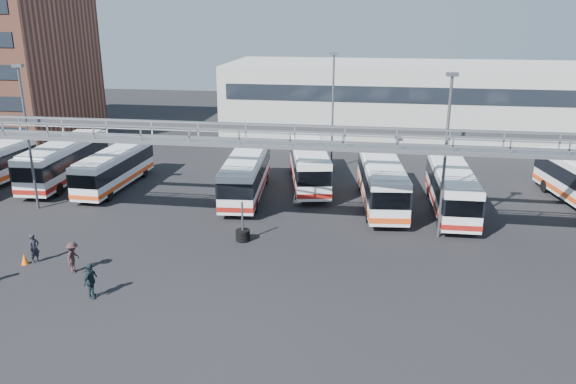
# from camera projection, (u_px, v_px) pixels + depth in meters

# --- Properties ---
(ground) EXTENTS (140.00, 140.00, 0.00)m
(ground) POSITION_uv_depth(u_px,v_px,m) (224.00, 272.00, 30.57)
(ground) COLOR black
(ground) RESTS_ON ground
(gantry) EXTENTS (51.40, 5.15, 7.10)m
(gantry) POSITION_uv_depth(u_px,v_px,m) (246.00, 149.00, 34.38)
(gantry) COLOR gray
(gantry) RESTS_ON ground
(warehouse) EXTENTS (42.00, 14.00, 8.00)m
(warehouse) POSITION_uv_depth(u_px,v_px,m) (415.00, 100.00, 63.25)
(warehouse) COLOR #9E9E99
(warehouse) RESTS_ON ground
(light_pole_left) EXTENTS (0.70, 0.35, 10.21)m
(light_pole_left) POSITION_uv_depth(u_px,v_px,m) (27.00, 130.00, 38.69)
(light_pole_left) COLOR #4C4F54
(light_pole_left) RESTS_ON ground
(light_pole_mid) EXTENTS (0.70, 0.35, 10.21)m
(light_pole_mid) POSITION_uv_depth(u_px,v_px,m) (446.00, 148.00, 33.59)
(light_pole_mid) COLOR #4C4F54
(light_pole_mid) RESTS_ON ground
(light_pole_back) EXTENTS (0.70, 0.35, 10.21)m
(light_pole_back) POSITION_uv_depth(u_px,v_px,m) (333.00, 105.00, 48.88)
(light_pole_back) COLOR #4C4F54
(light_pole_back) RESTS_ON ground
(bus_1) EXTENTS (3.12, 11.37, 3.42)m
(bus_1) POSITION_uv_depth(u_px,v_px,m) (64.00, 160.00, 46.12)
(bus_1) COLOR silver
(bus_1) RESTS_ON ground
(bus_2) EXTENTS (2.50, 10.04, 3.04)m
(bus_2) POSITION_uv_depth(u_px,v_px,m) (114.00, 167.00, 44.69)
(bus_2) COLOR silver
(bus_2) RESTS_ON ground
(bus_4) EXTENTS (3.46, 11.12, 3.32)m
(bus_4) POSITION_uv_depth(u_px,v_px,m) (246.00, 173.00, 42.48)
(bus_4) COLOR silver
(bus_4) RESTS_ON ground
(bus_5) EXTENTS (4.71, 11.43, 3.39)m
(bus_5) POSITION_uv_depth(u_px,v_px,m) (309.00, 163.00, 45.28)
(bus_5) COLOR silver
(bus_5) RESTS_ON ground
(bus_6) EXTENTS (3.82, 11.60, 3.46)m
(bus_6) POSITION_uv_depth(u_px,v_px,m) (381.00, 180.00, 40.64)
(bus_6) COLOR silver
(bus_6) RESTS_ON ground
(bus_7) EXTENTS (2.68, 10.74, 3.25)m
(bus_7) POSITION_uv_depth(u_px,v_px,m) (452.00, 187.00, 39.28)
(bus_7) COLOR silver
(bus_7) RESTS_ON ground
(pedestrian_a) EXTENTS (0.62, 0.73, 1.70)m
(pedestrian_a) POSITION_uv_depth(u_px,v_px,m) (34.00, 248.00, 31.56)
(pedestrian_a) COLOR black
(pedestrian_a) RESTS_ON ground
(pedestrian_c) EXTENTS (0.77, 1.20, 1.75)m
(pedestrian_c) POSITION_uv_depth(u_px,v_px,m) (73.00, 257.00, 30.36)
(pedestrian_c) COLOR #312121
(pedestrian_c) RESTS_ON ground
(pedestrian_d) EXTENTS (0.52, 1.10, 1.84)m
(pedestrian_d) POSITION_uv_depth(u_px,v_px,m) (91.00, 281.00, 27.61)
(pedestrian_d) COLOR #19272D
(pedestrian_d) RESTS_ON ground
(cone_right) EXTENTS (0.45, 0.45, 0.63)m
(cone_right) POSITION_uv_depth(u_px,v_px,m) (24.00, 259.00, 31.47)
(cone_right) COLOR #FB5E0D
(cone_right) RESTS_ON ground
(tire_stack) EXTENTS (0.89, 0.89, 2.54)m
(tire_stack) POSITION_uv_depth(u_px,v_px,m) (243.00, 234.00, 34.67)
(tire_stack) COLOR black
(tire_stack) RESTS_ON ground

